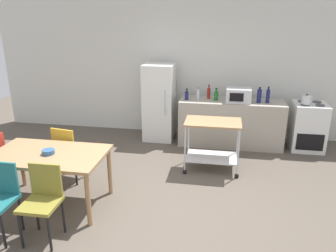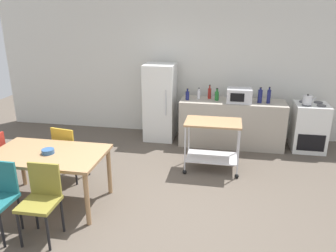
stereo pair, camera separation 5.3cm
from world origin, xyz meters
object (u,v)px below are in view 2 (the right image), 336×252
at_px(chair_olive, 41,197).
at_px(bottle_olive_oil, 187,95).
at_px(stove_oven, 309,127).
at_px(bottle_sesame_oil, 217,96).
at_px(dining_table, 48,158).
at_px(bottle_wine, 260,96).
at_px(refrigerator, 160,102).
at_px(fruit_bowl, 48,151).
at_px(kettle, 307,100).
at_px(bottle_soy_sauce, 269,96).
at_px(bottle_vinegar, 210,93).
at_px(bottle_soda, 199,94).
at_px(chair_mustard, 69,149).
at_px(microwave, 239,95).
at_px(kitchen_cart, 213,137).

relative_size(chair_olive, bottle_olive_oil, 4.03).
relative_size(stove_oven, bottle_sesame_oil, 3.88).
xyz_separation_m(dining_table, bottle_wine, (2.90, 2.57, 0.36)).
bearing_deg(bottle_sesame_oil, refrigerator, 174.43).
xyz_separation_m(fruit_bowl, kettle, (3.72, 2.56, 0.22)).
xyz_separation_m(bottle_soy_sauce, kettle, (0.68, -0.02, -0.03)).
bearing_deg(stove_oven, bottle_vinegar, 177.74).
relative_size(bottle_vinegar, fruit_bowl, 1.70).
height_order(chair_olive, kettle, kettle).
distance_m(bottle_soda, bottle_wine, 1.16).
distance_m(bottle_olive_oil, fruit_bowl, 2.98).
height_order(bottle_olive_oil, fruit_bowl, bottle_olive_oil).
distance_m(chair_mustard, bottle_olive_oil, 2.51).
relative_size(bottle_soy_sauce, kettle, 1.29).
xyz_separation_m(chair_mustard, bottle_wine, (2.95, 1.91, 0.51)).
bearing_deg(bottle_soda, dining_table, -123.35).
height_order(stove_oven, fruit_bowl, stove_oven).
bearing_deg(bottle_vinegar, bottle_sesame_oil, -35.49).
bearing_deg(bottle_vinegar, microwave, -16.28).
distance_m(bottle_olive_oil, bottle_soy_sauce, 1.52).
relative_size(chair_olive, bottle_wine, 3.04).
bearing_deg(dining_table, stove_oven, 34.34).
relative_size(chair_mustard, chair_olive, 1.00).
relative_size(chair_mustard, fruit_bowl, 5.49).
relative_size(chair_olive, kettle, 3.71).
bearing_deg(microwave, kitchen_cart, -110.60).
bearing_deg(refrigerator, stove_oven, -1.60).
distance_m(dining_table, microwave, 3.60).
distance_m(dining_table, kettle, 4.53).
bearing_deg(bottle_vinegar, dining_table, -125.76).
relative_size(dining_table, fruit_bowl, 9.25).
height_order(kitchen_cart, bottle_vinegar, bottle_vinegar).
bearing_deg(kitchen_cart, dining_table, -145.72).
xyz_separation_m(chair_mustard, bottle_vinegar, (2.00, 2.05, 0.49)).
bearing_deg(bottle_wine, bottle_soda, 175.70).
height_order(bottle_wine, fruit_bowl, bottle_wine).
distance_m(bottle_soda, bottle_soy_sauce, 1.31).
xyz_separation_m(stove_oven, kettle, (-0.12, -0.10, 0.55)).
distance_m(kitchen_cart, microwave, 1.27).
bearing_deg(dining_table, bottle_olive_oil, 58.81).
height_order(stove_oven, kettle, kettle).
height_order(dining_table, bottle_vinegar, bottle_vinegar).
distance_m(kitchen_cart, fruit_bowl, 2.55).
xyz_separation_m(bottle_vinegar, microwave, (0.57, -0.17, 0.02)).
bearing_deg(bottle_soy_sauce, kitchen_cart, -130.30).
xyz_separation_m(bottle_wine, bottle_soy_sauce, (0.16, -0.01, 0.00)).
bearing_deg(microwave, chair_mustard, -143.73).
distance_m(stove_oven, fruit_bowl, 4.68).
height_order(kitchen_cart, bottle_soy_sauce, bottle_soy_sauce).
distance_m(bottle_vinegar, bottle_sesame_oil, 0.18).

